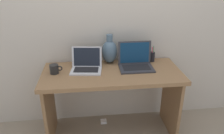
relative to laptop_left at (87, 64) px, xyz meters
The scene contains 9 objects.
ground_plane 0.85m from the laptop_left, 18.38° to the right, with size 6.00×6.00×0.00m, color gray.
back_wall 0.53m from the laptop_left, 45.80° to the left, with size 4.40×0.04×2.40m, color beige.
desk 0.35m from the laptop_left, 18.38° to the right, with size 1.38×0.60×0.76m.
laptop_left is the anchor object (origin of this frame).
laptop_right 0.50m from the laptop_left, ahead, with size 0.34×0.25×0.26m.
green_vase 0.30m from the laptop_left, 32.03° to the left, with size 0.16×0.16×0.31m.
coffee_mug 0.32m from the laptop_left, 169.37° to the right, with size 0.12×0.09×0.09m.
pen_cup 0.73m from the laptop_left, 10.99° to the left, with size 0.06×0.06×0.18m.
power_brick 0.82m from the laptop_left, 30.04° to the left, with size 0.07×0.07×0.03m, color white.
Camera 1 is at (-0.22, -1.96, 1.69)m, focal length 35.29 mm.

